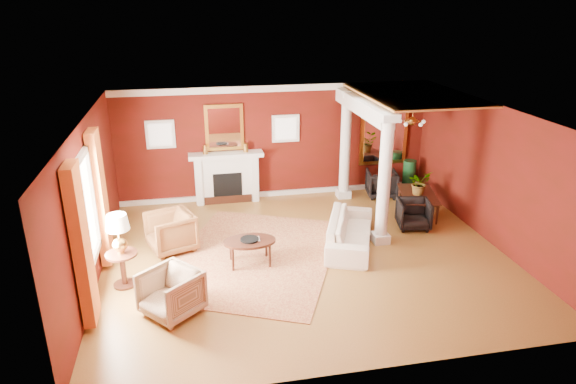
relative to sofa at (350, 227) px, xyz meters
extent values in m
plane|color=brown|center=(-1.01, -0.29, -0.43)|extent=(8.00, 8.00, 0.00)
cube|color=#580F0C|center=(-1.01, 3.21, 1.02)|extent=(8.00, 0.04, 2.90)
cube|color=#580F0C|center=(-1.01, -3.79, 1.02)|extent=(8.00, 0.04, 2.90)
cube|color=#580F0C|center=(-5.01, -0.29, 1.02)|extent=(0.04, 7.00, 2.90)
cube|color=#580F0C|center=(2.99, -0.29, 1.02)|extent=(0.04, 7.00, 2.90)
cube|color=silver|center=(-1.01, -0.29, 2.47)|extent=(8.00, 7.00, 0.04)
cube|color=silver|center=(-2.31, 3.04, 0.17)|extent=(1.60, 0.34, 1.20)
cube|color=black|center=(-2.31, 2.87, 0.02)|extent=(0.72, 0.03, 0.70)
cube|color=black|center=(-2.31, 2.87, -0.33)|extent=(1.20, 0.05, 0.20)
cube|color=silver|center=(-2.31, 3.00, 0.81)|extent=(1.85, 0.42, 0.10)
cube|color=silver|center=(-3.01, 3.01, 0.17)|extent=(0.16, 0.40, 1.20)
cube|color=silver|center=(-1.61, 3.01, 0.17)|extent=(0.16, 0.40, 1.20)
cube|color=gold|center=(-2.31, 3.17, 1.47)|extent=(0.95, 0.06, 1.15)
cube|color=white|center=(-2.31, 3.14, 1.47)|extent=(0.78, 0.02, 0.98)
cube|color=silver|center=(-3.86, 3.18, 1.37)|extent=(0.70, 0.06, 0.70)
cube|color=white|center=(-3.86, 3.15, 1.37)|extent=(0.54, 0.02, 0.54)
cube|color=silver|center=(-0.76, 3.18, 1.37)|extent=(0.70, 0.06, 0.70)
cube|color=white|center=(-0.76, 3.15, 1.37)|extent=(0.54, 0.02, 0.54)
cube|color=white|center=(-5.00, -0.89, 1.12)|extent=(0.03, 1.30, 1.70)
cube|color=silver|center=(-4.96, -1.59, 1.12)|extent=(0.08, 0.10, 1.90)
cube|color=silver|center=(-4.96, -0.19, 1.12)|extent=(0.08, 0.10, 1.90)
cube|color=#BA5B1F|center=(-4.89, -1.89, 0.97)|extent=(0.18, 0.55, 2.60)
cube|color=#BA5B1F|center=(-4.89, 0.11, 0.97)|extent=(0.18, 0.55, 2.60)
cube|color=silver|center=(0.69, 0.01, -0.33)|extent=(0.34, 0.34, 0.20)
cylinder|color=silver|center=(0.69, 0.01, 1.02)|extent=(0.26, 0.26, 2.50)
cube|color=silver|center=(0.69, 0.01, 2.29)|extent=(0.36, 0.36, 0.16)
cube|color=silver|center=(0.69, 2.71, -0.33)|extent=(0.34, 0.34, 0.20)
cylinder|color=silver|center=(0.69, 2.71, 1.02)|extent=(0.26, 0.26, 2.50)
cube|color=silver|center=(0.69, 2.71, 2.29)|extent=(0.36, 0.36, 0.16)
cube|color=silver|center=(0.69, 1.61, 2.19)|extent=(0.30, 3.20, 0.32)
cube|color=#CE853C|center=(1.84, 1.46, 2.44)|extent=(2.30, 3.40, 0.04)
cube|color=gold|center=(1.89, 3.17, 1.12)|extent=(1.30, 0.06, 1.70)
cube|color=white|center=(1.89, 3.14, 1.12)|extent=(1.10, 0.02, 1.50)
cylinder|color=#AD8136|center=(1.89, 1.51, 2.15)|extent=(0.02, 0.02, 0.65)
sphere|color=#AD8136|center=(1.89, 1.51, 1.82)|extent=(0.20, 0.20, 0.20)
sphere|color=beige|center=(2.17, 1.51, 1.79)|extent=(0.09, 0.09, 0.09)
sphere|color=beige|center=(1.97, 1.78, 1.79)|extent=(0.09, 0.09, 0.09)
sphere|color=beige|center=(1.66, 1.68, 1.79)|extent=(0.09, 0.09, 0.09)
sphere|color=beige|center=(1.66, 1.35, 1.79)|extent=(0.09, 0.09, 0.09)
sphere|color=beige|center=(1.97, 1.24, 1.79)|extent=(0.09, 0.09, 0.09)
cube|color=silver|center=(-1.01, 3.17, 2.39)|extent=(8.00, 0.08, 0.16)
cube|color=silver|center=(-1.01, 3.17, -0.37)|extent=(8.00, 0.08, 0.12)
cube|color=maroon|center=(-2.05, -0.12, -0.42)|extent=(4.44, 4.95, 0.02)
imported|color=#F7E7CF|center=(0.00, 0.00, 0.00)|extent=(1.39, 2.26, 0.85)
imported|color=black|center=(-3.69, 0.52, 0.02)|extent=(1.07, 1.10, 0.90)
imported|color=tan|center=(-3.65, -1.84, 0.00)|extent=(1.14, 1.14, 0.86)
cylinder|color=black|center=(-2.17, -0.40, 0.06)|extent=(1.02, 1.02, 0.05)
cylinder|color=black|center=(-2.52, -0.62, -0.20)|extent=(0.05, 0.05, 0.46)
cylinder|color=black|center=(-1.81, -0.62, -0.20)|extent=(0.05, 0.05, 0.46)
cylinder|color=black|center=(-2.52, -0.18, -0.20)|extent=(0.05, 0.05, 0.46)
cylinder|color=black|center=(-1.81, -0.18, -0.20)|extent=(0.05, 0.05, 0.46)
imported|color=black|center=(-2.13, -0.39, 0.20)|extent=(0.16, 0.02, 0.22)
cylinder|color=black|center=(-4.51, -0.75, -0.41)|extent=(0.41, 0.41, 0.04)
cylinder|color=black|center=(-4.51, -0.75, -0.11)|extent=(0.10, 0.10, 0.63)
cylinder|color=black|center=(-4.51, -0.75, 0.21)|extent=(0.56, 0.56, 0.04)
sphere|color=#AD8136|center=(-4.51, -0.75, 0.40)|extent=(0.26, 0.26, 0.26)
cylinder|color=#AD8136|center=(-4.51, -0.75, 0.58)|extent=(0.03, 0.03, 0.28)
cone|color=beige|center=(-4.51, -0.75, 0.83)|extent=(0.41, 0.41, 0.28)
imported|color=black|center=(2.15, 1.32, -0.02)|extent=(0.84, 1.52, 0.80)
imported|color=black|center=(1.68, 0.57, -0.07)|extent=(0.82, 0.78, 0.72)
imported|color=black|center=(1.68, 2.59, -0.04)|extent=(0.86, 0.82, 0.77)
sphere|color=#143F1D|center=(2.49, 2.71, -0.25)|extent=(0.38, 0.38, 0.38)
cylinder|color=#143F1D|center=(2.49, 2.71, 0.02)|extent=(0.34, 0.34, 0.89)
imported|color=#26591E|center=(2.11, 1.31, 0.60)|extent=(0.68, 0.71, 0.45)
camera|label=1|loc=(-3.17, -9.32, 4.50)|focal=32.00mm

